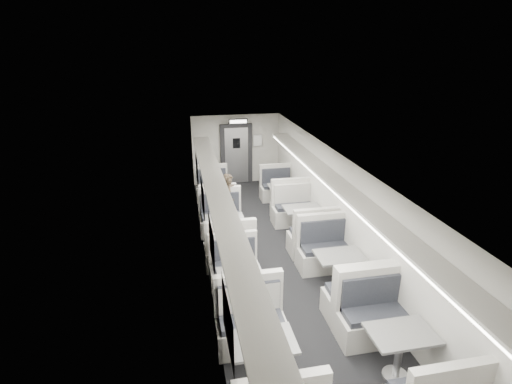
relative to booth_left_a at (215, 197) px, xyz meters
name	(u,v)px	position (x,y,z in m)	size (l,w,h in m)	color
room	(279,221)	(1.00, -3.74, 0.83)	(3.24, 12.24, 2.64)	black
booth_left_a	(215,197)	(0.00, 0.00, 0.00)	(1.02, 2.06, 1.10)	#AFA9A4
booth_left_b	(225,233)	(0.00, -2.50, 0.03)	(1.11, 2.25, 1.20)	#AFA9A4
booth_left_c	(240,289)	(0.00, -4.80, -0.01)	(1.00, 2.03, 1.09)	#AFA9A4
booth_left_d	(262,363)	(0.00, -6.73, 0.04)	(1.14, 2.31, 1.24)	#AFA9A4
booth_right_a	(283,197)	(2.00, -0.37, 0.00)	(1.02, 2.07, 1.11)	#AFA9A4
booth_right_b	(302,222)	(2.00, -2.29, 0.04)	(1.13, 2.30, 1.23)	#AFA9A4
booth_right_c	(339,272)	(2.00, -4.67, 0.04)	(1.13, 2.29, 1.23)	#AFA9A4
booth_right_d	(399,354)	(2.00, -6.95, 0.05)	(1.14, 2.32, 1.24)	#AFA9A4
passenger	(229,202)	(0.24, -1.46, 0.40)	(0.56, 0.37, 1.54)	black
window_a	(197,170)	(-0.49, -0.34, 0.98)	(0.02, 1.18, 0.84)	black
window_b	(203,198)	(-0.49, -2.54, 0.98)	(0.02, 1.18, 0.84)	black
window_c	(212,243)	(-0.49, -4.74, 0.98)	(0.02, 1.18, 0.84)	black
window_d	(228,324)	(-0.49, -6.94, 0.98)	(0.02, 1.18, 0.84)	black
luggage_rack_left	(220,198)	(-0.24, -4.04, 1.55)	(0.46, 10.40, 0.09)	#AFA9A4
luggage_rack_right	(343,189)	(2.24, -4.04, 1.55)	(0.46, 10.40, 0.09)	#AFA9A4
vestibule_door	(236,154)	(1.00, 2.19, 0.67)	(1.10, 0.13, 2.10)	black
exit_sign	(238,121)	(1.00, 1.70, 1.91)	(0.62, 0.12, 0.16)	black
wall_notice	(258,140)	(1.75, 2.18, 1.13)	(0.32, 0.02, 0.40)	silver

